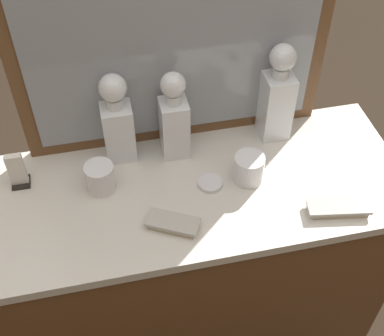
{
  "coord_description": "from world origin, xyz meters",
  "views": [
    {
      "loc": [
        -0.21,
        -0.95,
        2.02
      ],
      "look_at": [
        0.0,
        0.0,
        1.0
      ],
      "focal_mm": 49.15,
      "sensor_mm": 36.0,
      "label": 1
    }
  ],
  "objects_px": {
    "crystal_tumbler_front": "(249,170)",
    "silver_brush_rear": "(339,208)",
    "porcelain_dish": "(210,182)",
    "napkin_holder": "(18,172)",
    "crystal_decanter_right": "(118,125)",
    "crystal_decanter_rear": "(277,100)",
    "crystal_decanter_front": "(174,123)",
    "crystal_tumbler_rear": "(100,179)",
    "silver_brush_left": "(173,223)"
  },
  "relations": [
    {
      "from": "crystal_decanter_rear",
      "to": "silver_brush_rear",
      "type": "height_order",
      "value": "crystal_decanter_rear"
    },
    {
      "from": "crystal_tumbler_rear",
      "to": "crystal_tumbler_front",
      "type": "distance_m",
      "value": 0.41
    },
    {
      "from": "crystal_decanter_rear",
      "to": "porcelain_dish",
      "type": "distance_m",
      "value": 0.32
    },
    {
      "from": "crystal_tumbler_front",
      "to": "crystal_tumbler_rear",
      "type": "bearing_deg",
      "value": 171.91
    },
    {
      "from": "crystal_tumbler_front",
      "to": "silver_brush_left",
      "type": "relative_size",
      "value": 0.57
    },
    {
      "from": "crystal_decanter_rear",
      "to": "napkin_holder",
      "type": "height_order",
      "value": "crystal_decanter_rear"
    },
    {
      "from": "crystal_decanter_rear",
      "to": "porcelain_dish",
      "type": "height_order",
      "value": "crystal_decanter_rear"
    },
    {
      "from": "silver_brush_left",
      "to": "porcelain_dish",
      "type": "distance_m",
      "value": 0.18
    },
    {
      "from": "crystal_decanter_rear",
      "to": "crystal_tumbler_front",
      "type": "relative_size",
      "value": 3.72
    },
    {
      "from": "crystal_decanter_front",
      "to": "silver_brush_rear",
      "type": "bearing_deg",
      "value": -39.9
    },
    {
      "from": "napkin_holder",
      "to": "porcelain_dish",
      "type": "bearing_deg",
      "value": -12.37
    },
    {
      "from": "crystal_tumbler_rear",
      "to": "napkin_holder",
      "type": "relative_size",
      "value": 0.76
    },
    {
      "from": "crystal_decanter_right",
      "to": "crystal_decanter_rear",
      "type": "bearing_deg",
      "value": -0.87
    },
    {
      "from": "crystal_decanter_rear",
      "to": "silver_brush_left",
      "type": "distance_m",
      "value": 0.49
    },
    {
      "from": "crystal_tumbler_rear",
      "to": "napkin_holder",
      "type": "height_order",
      "value": "napkin_holder"
    },
    {
      "from": "crystal_decanter_front",
      "to": "crystal_decanter_right",
      "type": "bearing_deg",
      "value": 171.5
    },
    {
      "from": "crystal_decanter_rear",
      "to": "crystal_tumbler_rear",
      "type": "height_order",
      "value": "crystal_decanter_rear"
    },
    {
      "from": "crystal_decanter_right",
      "to": "silver_brush_rear",
      "type": "height_order",
      "value": "crystal_decanter_right"
    },
    {
      "from": "crystal_decanter_right",
      "to": "porcelain_dish",
      "type": "xyz_separation_m",
      "value": [
        0.23,
        -0.17,
        -0.11
      ]
    },
    {
      "from": "porcelain_dish",
      "to": "napkin_holder",
      "type": "bearing_deg",
      "value": 167.63
    },
    {
      "from": "crystal_decanter_front",
      "to": "crystal_tumbler_rear",
      "type": "distance_m",
      "value": 0.26
    },
    {
      "from": "crystal_decanter_right",
      "to": "crystal_tumbler_rear",
      "type": "distance_m",
      "value": 0.16
    },
    {
      "from": "crystal_decanter_rear",
      "to": "crystal_tumbler_front",
      "type": "height_order",
      "value": "crystal_decanter_rear"
    },
    {
      "from": "crystal_tumbler_rear",
      "to": "crystal_tumbler_front",
      "type": "height_order",
      "value": "same"
    },
    {
      "from": "crystal_tumbler_rear",
      "to": "silver_brush_rear",
      "type": "distance_m",
      "value": 0.65
    },
    {
      "from": "crystal_decanter_right",
      "to": "crystal_tumbler_front",
      "type": "bearing_deg",
      "value": -28.13
    },
    {
      "from": "crystal_decanter_rear",
      "to": "napkin_holder",
      "type": "xyz_separation_m",
      "value": [
        -0.76,
        -0.05,
        -0.08
      ]
    },
    {
      "from": "crystal_decanter_front",
      "to": "crystal_decanter_rear",
      "type": "relative_size",
      "value": 0.9
    },
    {
      "from": "silver_brush_left",
      "to": "napkin_holder",
      "type": "bearing_deg",
      "value": 148.31
    },
    {
      "from": "crystal_decanter_right",
      "to": "crystal_tumbler_rear",
      "type": "bearing_deg",
      "value": -119.69
    },
    {
      "from": "crystal_decanter_right",
      "to": "silver_brush_rear",
      "type": "bearing_deg",
      "value": -32.45
    },
    {
      "from": "crystal_tumbler_front",
      "to": "porcelain_dish",
      "type": "height_order",
      "value": "crystal_tumbler_front"
    },
    {
      "from": "crystal_tumbler_rear",
      "to": "silver_brush_rear",
      "type": "xyz_separation_m",
      "value": [
        0.61,
        -0.22,
        -0.03
      ]
    },
    {
      "from": "silver_brush_rear",
      "to": "silver_brush_left",
      "type": "relative_size",
      "value": 1.18
    },
    {
      "from": "crystal_decanter_right",
      "to": "silver_brush_left",
      "type": "distance_m",
      "value": 0.33
    },
    {
      "from": "crystal_decanter_rear",
      "to": "crystal_decanter_front",
      "type": "bearing_deg",
      "value": -176.95
    },
    {
      "from": "napkin_holder",
      "to": "silver_brush_left",
      "type": "bearing_deg",
      "value": -31.69
    },
    {
      "from": "crystal_decanter_right",
      "to": "porcelain_dish",
      "type": "relative_size",
      "value": 4.08
    },
    {
      "from": "crystal_tumbler_front",
      "to": "crystal_decanter_right",
      "type": "bearing_deg",
      "value": 151.87
    },
    {
      "from": "crystal_tumbler_front",
      "to": "silver_brush_rear",
      "type": "distance_m",
      "value": 0.26
    },
    {
      "from": "crystal_decanter_rear",
      "to": "crystal_tumbler_front",
      "type": "bearing_deg",
      "value": -126.37
    },
    {
      "from": "silver_brush_rear",
      "to": "crystal_decanter_rear",
      "type": "bearing_deg",
      "value": 102.39
    },
    {
      "from": "porcelain_dish",
      "to": "crystal_decanter_rear",
      "type": "bearing_deg",
      "value": 34.76
    },
    {
      "from": "crystal_tumbler_rear",
      "to": "crystal_tumbler_front",
      "type": "xyz_separation_m",
      "value": [
        0.41,
        -0.06,
        0.0
      ]
    },
    {
      "from": "crystal_tumbler_front",
      "to": "silver_brush_rear",
      "type": "relative_size",
      "value": 0.48
    },
    {
      "from": "silver_brush_rear",
      "to": "napkin_holder",
      "type": "relative_size",
      "value": 1.6
    },
    {
      "from": "crystal_tumbler_rear",
      "to": "porcelain_dish",
      "type": "xyz_separation_m",
      "value": [
        0.3,
        -0.05,
        -0.03
      ]
    },
    {
      "from": "crystal_decanter_front",
      "to": "crystal_tumbler_front",
      "type": "bearing_deg",
      "value": -41.03
    },
    {
      "from": "silver_brush_rear",
      "to": "porcelain_dish",
      "type": "distance_m",
      "value": 0.36
    },
    {
      "from": "crystal_decanter_front",
      "to": "crystal_tumbler_rear",
      "type": "xyz_separation_m",
      "value": [
        -0.23,
        -0.1,
        -0.08
      ]
    }
  ]
}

